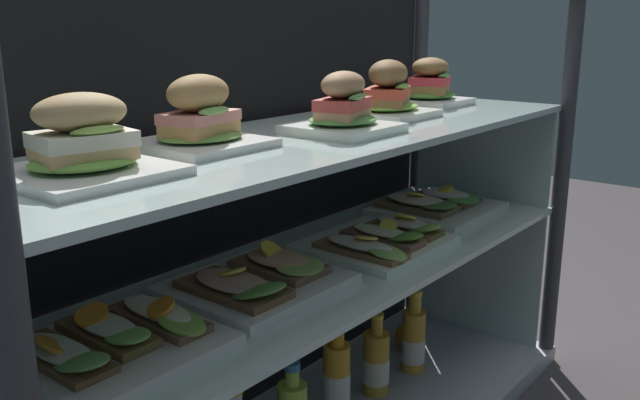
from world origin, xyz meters
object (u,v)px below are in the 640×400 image
(plated_roll_sandwich_near_right_corner, at_px, (430,87))
(plated_roll_sandwich_left_of_center, at_px, (200,120))
(plated_roll_sandwich_near_left_corner, at_px, (388,95))
(juice_bottle_back_left, at_px, (376,363))
(orange_fruit_beside_bottles, at_px, (409,336))
(juice_bottle_back_right, at_px, (336,383))
(juice_bottle_front_middle, at_px, (414,340))
(plated_roll_sandwich_right_of_center, at_px, (343,111))
(open_sandwich_tray_left_of_center, at_px, (435,204))
(open_sandwich_tray_center, at_px, (381,240))
(open_sandwich_tray_mid_right, at_px, (114,340))
(open_sandwich_tray_right_of_center, at_px, (259,280))
(plated_roll_sandwich_far_right, at_px, (82,146))

(plated_roll_sandwich_near_right_corner, bearing_deg, plated_roll_sandwich_left_of_center, -179.28)
(plated_roll_sandwich_near_left_corner, bearing_deg, juice_bottle_back_left, 154.75)
(plated_roll_sandwich_near_right_corner, xyz_separation_m, orange_fruit_beside_bottles, (-0.03, 0.02, -0.66))
(juice_bottle_back_right, bearing_deg, orange_fruit_beside_bottles, 9.31)
(juice_bottle_back_right, height_order, juice_bottle_front_middle, juice_bottle_back_right)
(plated_roll_sandwich_right_of_center, bearing_deg, orange_fruit_beside_bottles, 14.41)
(juice_bottle_back_left, bearing_deg, plated_roll_sandwich_left_of_center, 176.96)
(juice_bottle_back_left, distance_m, orange_fruit_beside_bottles, 0.24)
(plated_roll_sandwich_near_left_corner, xyz_separation_m, plated_roll_sandwich_near_right_corner, (0.25, 0.04, -0.00))
(plated_roll_sandwich_right_of_center, distance_m, open_sandwich_tray_left_of_center, 0.55)
(open_sandwich_tray_center, xyz_separation_m, juice_bottle_back_left, (0.08, 0.06, -0.33))
(open_sandwich_tray_mid_right, bearing_deg, juice_bottle_front_middle, 0.23)
(plated_roll_sandwich_right_of_center, xyz_separation_m, orange_fruit_beside_bottles, (0.46, 0.12, -0.66))
(juice_bottle_back_left, bearing_deg, orange_fruit_beside_bottles, 12.86)
(plated_roll_sandwich_left_of_center, distance_m, plated_roll_sandwich_near_left_corner, 0.50)
(orange_fruit_beside_bottles, bearing_deg, open_sandwich_tray_right_of_center, -173.64)
(plated_roll_sandwich_right_of_center, relative_size, open_sandwich_tray_left_of_center, 0.60)
(juice_bottle_front_middle, bearing_deg, juice_bottle_back_left, 174.87)
(plated_roll_sandwich_left_of_center, relative_size, open_sandwich_tray_left_of_center, 0.65)
(plated_roll_sandwich_near_left_corner, xyz_separation_m, juice_bottle_front_middle, (0.13, -0.01, -0.62))
(plated_roll_sandwich_far_right, bearing_deg, open_sandwich_tray_mid_right, -1.36)
(open_sandwich_tray_right_of_center, distance_m, open_sandwich_tray_left_of_center, 0.65)
(open_sandwich_tray_right_of_center, bearing_deg, open_sandwich_tray_mid_right, 179.80)
(plated_roll_sandwich_right_of_center, distance_m, juice_bottle_front_middle, 0.72)
(open_sandwich_tray_right_of_center, relative_size, juice_bottle_back_left, 1.45)
(open_sandwich_tray_left_of_center, bearing_deg, juice_bottle_back_left, 178.87)
(plated_roll_sandwich_left_of_center, height_order, plated_roll_sandwich_near_left_corner, plated_roll_sandwich_near_left_corner)
(open_sandwich_tray_right_of_center, height_order, orange_fruit_beside_bottles, open_sandwich_tray_right_of_center)
(plated_roll_sandwich_right_of_center, xyz_separation_m, juice_bottle_back_right, (0.05, 0.05, -0.59))
(open_sandwich_tray_left_of_center, relative_size, juice_bottle_back_left, 1.45)
(plated_roll_sandwich_near_left_corner, height_order, open_sandwich_tray_left_of_center, plated_roll_sandwich_near_left_corner)
(plated_roll_sandwich_near_left_corner, bearing_deg, orange_fruit_beside_bottles, 14.99)
(plated_roll_sandwich_right_of_center, relative_size, open_sandwich_tray_mid_right, 0.60)
(orange_fruit_beside_bottles, bearing_deg, open_sandwich_tray_center, -160.57)
(open_sandwich_tray_mid_right, xyz_separation_m, juice_bottle_back_left, (0.71, 0.02, -0.34))
(plated_roll_sandwich_right_of_center, bearing_deg, plated_roll_sandwich_near_left_corner, 13.85)
(plated_roll_sandwich_far_right, xyz_separation_m, plated_roll_sandwich_near_left_corner, (0.74, 0.01, 0.01))
(plated_roll_sandwich_near_left_corner, distance_m, open_sandwich_tray_mid_right, 0.78)
(plated_roll_sandwich_left_of_center, height_order, juice_bottle_back_left, plated_roll_sandwich_left_of_center)
(orange_fruit_beside_bottles, bearing_deg, open_sandwich_tray_left_of_center, -83.75)
(plated_roll_sandwich_left_of_center, xyz_separation_m, open_sandwich_tray_center, (0.41, -0.08, -0.29))
(open_sandwich_tray_right_of_center, xyz_separation_m, juice_bottle_back_left, (0.41, 0.02, -0.34))
(open_sandwich_tray_right_of_center, distance_m, juice_bottle_back_left, 0.53)
(juice_bottle_back_right, bearing_deg, open_sandwich_tray_right_of_center, -178.82)
(open_sandwich_tray_right_of_center, xyz_separation_m, juice_bottle_front_middle, (0.55, 0.00, -0.33))
(plated_roll_sandwich_near_right_corner, bearing_deg, open_sandwich_tray_left_of_center, -116.72)
(open_sandwich_tray_right_of_center, height_order, juice_bottle_front_middle, open_sandwich_tray_right_of_center)
(plated_roll_sandwich_right_of_center, distance_m, plated_roll_sandwich_near_right_corner, 0.50)
(plated_roll_sandwich_near_right_corner, distance_m, juice_bottle_front_middle, 0.63)
(plated_roll_sandwich_right_of_center, height_order, open_sandwich_tray_left_of_center, plated_roll_sandwich_right_of_center)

